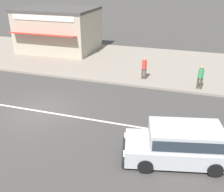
{
  "coord_description": "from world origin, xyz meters",
  "views": [
    {
      "loc": [
        7.79,
        -11.11,
        6.98
      ],
      "look_at": [
        3.83,
        1.5,
        0.8
      ],
      "focal_mm": 42.0,
      "sensor_mm": 36.0,
      "label": 1
    }
  ],
  "objects_px": {
    "minivan_silver_2": "(181,143)",
    "pedestrian_far_end": "(144,67)",
    "shopfront_corner_warung": "(59,29)",
    "pedestrian_by_shop": "(201,76)"
  },
  "relations": [
    {
      "from": "shopfront_corner_warung",
      "to": "pedestrian_far_end",
      "type": "bearing_deg",
      "value": -29.95
    },
    {
      "from": "minivan_silver_2",
      "to": "pedestrian_far_end",
      "type": "height_order",
      "value": "pedestrian_far_end"
    },
    {
      "from": "minivan_silver_2",
      "to": "pedestrian_far_end",
      "type": "distance_m",
      "value": 8.85
    },
    {
      "from": "minivan_silver_2",
      "to": "pedestrian_by_shop",
      "type": "height_order",
      "value": "pedestrian_by_shop"
    },
    {
      "from": "pedestrian_far_end",
      "to": "shopfront_corner_warung",
      "type": "height_order",
      "value": "shopfront_corner_warung"
    },
    {
      "from": "minivan_silver_2",
      "to": "shopfront_corner_warung",
      "type": "xyz_separation_m",
      "value": [
        -12.61,
        13.76,
        1.29
      ]
    },
    {
      "from": "minivan_silver_2",
      "to": "pedestrian_by_shop",
      "type": "bearing_deg",
      "value": 84.88
    },
    {
      "from": "minivan_silver_2",
      "to": "pedestrian_by_shop",
      "type": "distance_m",
      "value": 7.63
    },
    {
      "from": "pedestrian_by_shop",
      "to": "shopfront_corner_warung",
      "type": "distance_m",
      "value": 14.69
    },
    {
      "from": "pedestrian_by_shop",
      "to": "shopfront_corner_warung",
      "type": "height_order",
      "value": "shopfront_corner_warung"
    }
  ]
}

